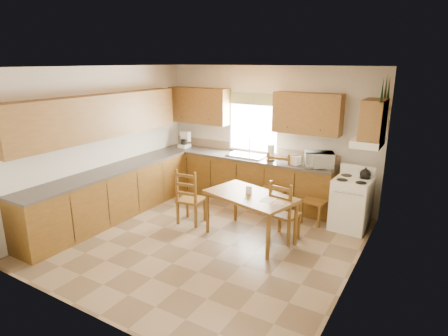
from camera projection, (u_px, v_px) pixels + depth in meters
The scene contains 35 objects.
floor at pixel (207, 239), 6.06m from camera, with size 4.50×4.50×0.00m, color #836D52.
ceiling at pixel (204, 67), 5.32m from camera, with size 4.50×4.50×0.00m, color #945A21.
wall_left at pixel (102, 143), 6.80m from camera, with size 4.50×4.50×0.00m, color beige.
wall_right at pixel (358, 182), 4.58m from camera, with size 4.50×4.50×0.00m, color beige.
wall_back at pixel (267, 135), 7.54m from camera, with size 4.50×4.50×0.00m, color beige.
wall_front at pixel (84, 206), 3.83m from camera, with size 4.50×4.50×0.00m, color beige.
lower_cab_back at pixel (243, 178), 7.73m from camera, with size 3.75×0.60×0.88m, color brown.
lower_cab_left at pixel (112, 195), 6.78m from camera, with size 0.60×3.60×0.88m, color brown.
counter_back at pixel (243, 157), 7.61m from camera, with size 3.75×0.63×0.04m, color #46413D.
counter_left at pixel (110, 171), 6.65m from camera, with size 0.63×3.60×0.04m, color #46413D.
backsplash at pixel (250, 149), 7.82m from camera, with size 3.75×0.01×0.18m, color #8D755C.
upper_cab_back_left at pixel (199, 106), 8.03m from camera, with size 1.41×0.33×0.75m, color brown.
upper_cab_back_right at pixel (307, 113), 6.84m from camera, with size 1.25×0.33×0.75m, color brown.
upper_cab_left at pixel (100, 117), 6.45m from camera, with size 0.33×3.60×0.75m, color brown.
upper_cab_stove at pixel (373, 119), 5.87m from camera, with size 0.33×0.62×0.62m, color brown.
range_hood at pixel (367, 143), 6.00m from camera, with size 0.44×0.62×0.12m, color white.
window_frame at pixel (253, 124), 7.61m from camera, with size 1.13×0.02×1.18m, color white.
window_pane at pixel (253, 124), 7.61m from camera, with size 1.05×0.01×1.10m, color white.
window_valance at pixel (253, 99), 7.45m from camera, with size 1.19×0.01×0.24m, color #3F5A2D.
sink_basin at pixel (247, 155), 7.56m from camera, with size 0.75×0.45×0.04m, color silver.
pine_decal_a at pixel (382, 90), 5.41m from camera, with size 0.22×0.22×0.36m, color #143F20.
pine_decal_b at pixel (386, 86), 5.66m from camera, with size 0.22×0.22×0.36m, color #143F20.
pine_decal_c at pixel (389, 87), 5.94m from camera, with size 0.22×0.22×0.36m, color #143F20.
stove at pixel (351, 205), 6.35m from camera, with size 0.59×0.60×0.87m, color white.
coffeemaker at pixel (184, 139), 8.29m from camera, with size 0.22×0.26×0.37m, color white.
paper_towel at pixel (271, 152), 7.23m from camera, with size 0.13×0.13×0.31m, color white.
toaster at pixel (295, 160), 6.96m from camera, with size 0.20×0.13×0.17m, color white.
microwave at pixel (319, 160), 6.76m from camera, with size 0.47×0.34×0.28m, color white.
dining_table at pixel (250, 217), 6.00m from camera, with size 1.40×0.80×0.75m, color brown.
chair_near_left at pixel (191, 196), 6.56m from camera, with size 0.42×0.40×1.00m, color brown.
chair_near_right at pixel (285, 210), 5.96m from camera, with size 0.41×0.39×0.99m, color brown.
chair_far_left at pixel (274, 185), 6.97m from camera, with size 0.47×0.44×1.11m, color brown.
chair_far_right at pixel (315, 197), 6.57m from camera, with size 0.40×0.38×0.95m, color brown.
table_paper at pixel (268, 200), 5.67m from camera, with size 0.19×0.25×0.00m, color white.
table_card at pixel (249, 190), 5.92m from camera, with size 0.10×0.02×0.13m, color white.
Camera 1 is at (3.07, -4.58, 2.79)m, focal length 30.00 mm.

